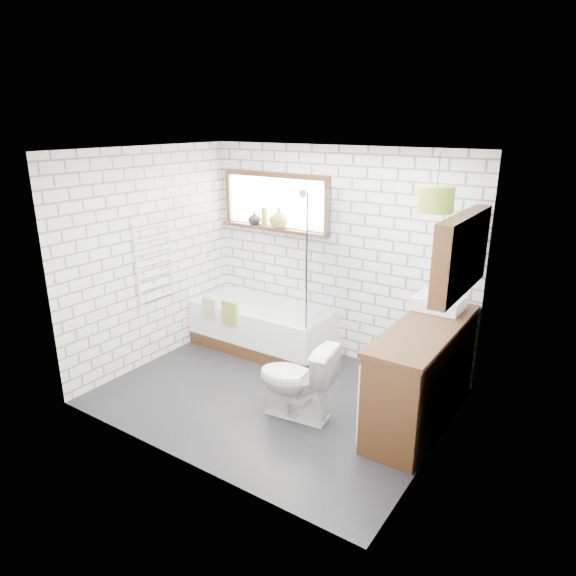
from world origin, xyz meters
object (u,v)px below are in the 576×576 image
Objects in this scene: vanity at (423,374)px; toilet at (296,380)px; pendant at (436,199)px; basin at (439,303)px; bathtub at (262,327)px.

toilet is at bearing -149.16° from vanity.
pendant is (0.95, 0.79, 1.71)m from toilet.
basin is 1.45× the size of pendant.
basin reaches higher than bathtub.
bathtub is at bearing 172.36° from pendant.
toilet reaches higher than bathtub.
toilet is 2.11m from pendant.
basin is (2.17, 0.03, 0.75)m from bathtub.
bathtub is 2.29m from vanity.
pendant is (-0.08, 0.18, 1.61)m from vanity.
bathtub is 3.89× the size of basin.
pendant reaches higher than bathtub.
toilet is (-1.03, -0.61, -0.10)m from vanity.
vanity is 3.73× the size of basin.
basin is 0.58× the size of toilet.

